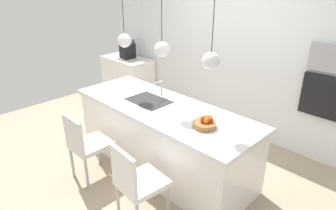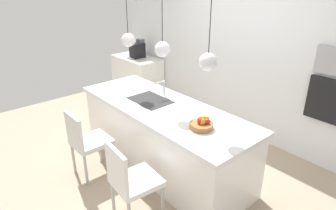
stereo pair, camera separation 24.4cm
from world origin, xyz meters
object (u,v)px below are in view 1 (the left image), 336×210
at_px(oven, 324,97).
at_px(fruit_bowl, 205,123).
at_px(microwave, 332,59).
at_px(chair_near, 86,143).
at_px(coffee_machine, 128,51).
at_px(chair_middle, 136,181).

bearing_deg(oven, fruit_bowl, -111.64).
bearing_deg(microwave, chair_near, -127.08).
height_order(microwave, oven, microwave).
distance_m(microwave, chair_near, 3.20).
relative_size(oven, chair_near, 0.62).
bearing_deg(coffee_machine, microwave, 4.55).
bearing_deg(coffee_machine, fruit_bowl, -23.47).
bearing_deg(coffee_machine, chair_middle, -36.76).
bearing_deg(microwave, coffee_machine, -175.45).
bearing_deg(oven, chair_middle, -109.42).
bearing_deg(oven, coffee_machine, -175.45).
distance_m(microwave, chair_middle, 2.77).
height_order(coffee_machine, microwave, microwave).
xyz_separation_m(fruit_bowl, oven, (0.65, 1.64, 0.03)).
relative_size(fruit_bowl, chair_near, 0.30).
distance_m(microwave, oven, 0.50).
relative_size(fruit_bowl, oven, 0.48).
bearing_deg(fruit_bowl, coffee_machine, 156.53).
height_order(coffee_machine, oven, oven).
height_order(coffee_machine, chair_near, coffee_machine).
distance_m(coffee_machine, oven, 3.75).
relative_size(microwave, chair_near, 0.60).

